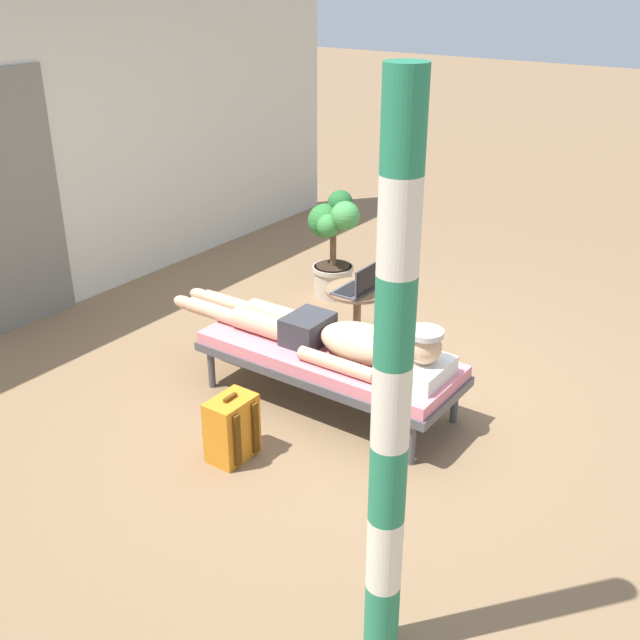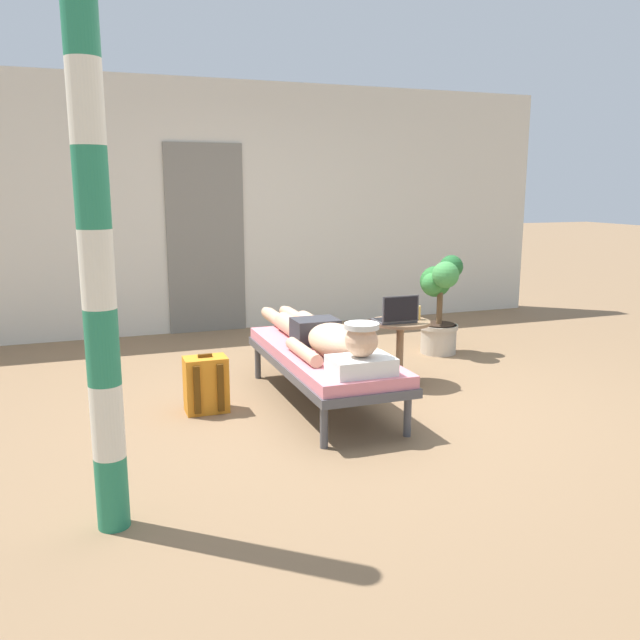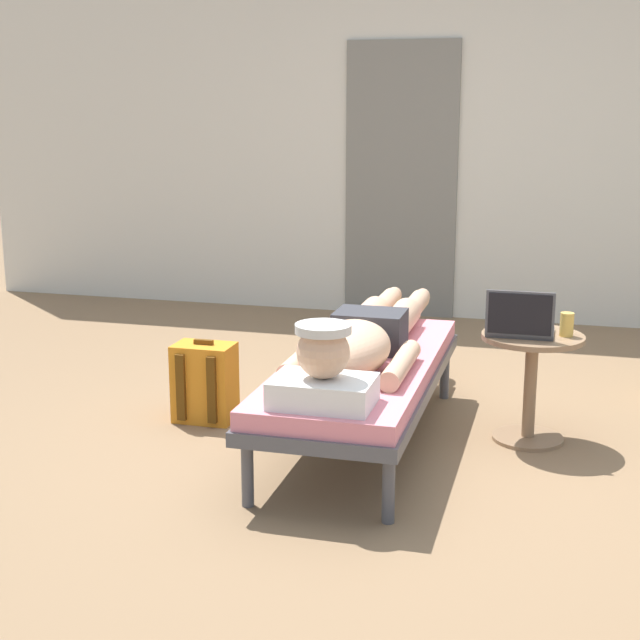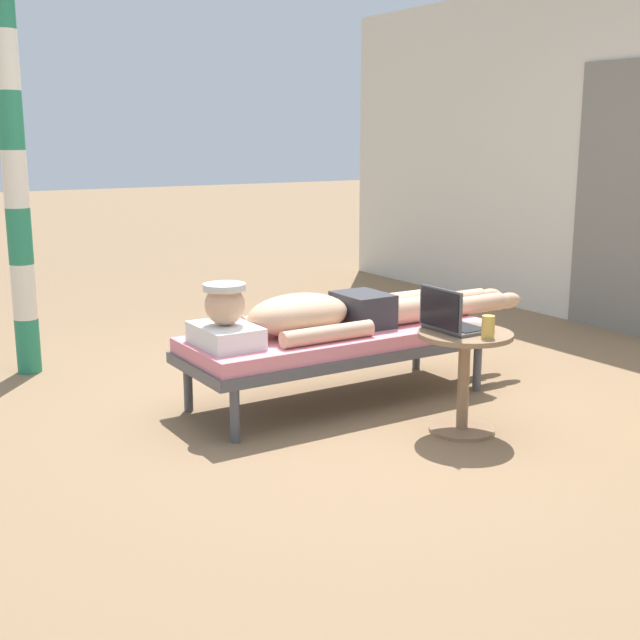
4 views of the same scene
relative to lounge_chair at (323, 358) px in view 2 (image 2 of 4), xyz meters
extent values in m
plane|color=#846647|center=(0.21, -0.07, -0.35)|extent=(40.00, 40.00, 0.00)
cube|color=beige|center=(0.00, 2.89, 1.00)|extent=(7.60, 0.20, 2.70)
cube|color=slate|center=(-0.34, 2.78, 0.67)|extent=(0.84, 0.03, 2.04)
cylinder|color=#4C4C51|center=(-0.29, 0.80, -0.21)|extent=(0.05, 0.05, 0.28)
cylinder|color=#4C4C51|center=(0.29, 0.80, -0.21)|extent=(0.05, 0.05, 0.28)
cylinder|color=#4C4C51|center=(-0.29, -0.80, -0.21)|extent=(0.05, 0.05, 0.28)
cylinder|color=#4C4C51|center=(0.29, -0.80, -0.21)|extent=(0.05, 0.05, 0.28)
cube|color=#4C4C51|center=(0.00, 0.00, -0.04)|extent=(0.67, 1.80, 0.06)
cube|color=pink|center=(0.00, 0.00, 0.03)|extent=(0.65, 1.77, 0.08)
cube|color=white|center=(0.00, -0.70, 0.13)|extent=(0.40, 0.28, 0.11)
sphere|color=#D8A884|center=(0.00, -0.70, 0.29)|extent=(0.21, 0.21, 0.21)
cylinder|color=silver|center=(0.00, -0.70, 0.38)|extent=(0.22, 0.22, 0.03)
ellipsoid|color=#D8A884|center=(0.00, -0.26, 0.19)|extent=(0.35, 0.60, 0.23)
cylinder|color=#D8A884|center=(-0.22, -0.21, 0.12)|extent=(0.09, 0.55, 0.09)
cylinder|color=#D8A884|center=(0.22, -0.21, 0.12)|extent=(0.09, 0.55, 0.09)
cube|color=#333338|center=(0.00, 0.17, 0.17)|extent=(0.33, 0.26, 0.19)
cylinder|color=#D8A884|center=(-0.08, 0.51, 0.15)|extent=(0.15, 0.42, 0.15)
cylinder|color=#D8A884|center=(-0.08, 0.94, 0.13)|extent=(0.11, 0.44, 0.11)
ellipsoid|color=#D8A884|center=(-0.08, 1.23, 0.12)|extent=(0.09, 0.20, 0.10)
cylinder|color=#D8A884|center=(0.09, 0.51, 0.15)|extent=(0.15, 0.42, 0.15)
cylinder|color=#D8A884|center=(0.09, 0.94, 0.13)|extent=(0.11, 0.44, 0.11)
ellipsoid|color=#D8A884|center=(0.09, 1.23, 0.12)|extent=(0.09, 0.20, 0.10)
cylinder|color=#8C6B4C|center=(0.76, 0.26, -0.34)|extent=(0.34, 0.34, 0.02)
cylinder|color=#8C6B4C|center=(0.76, 0.26, -0.09)|extent=(0.06, 0.06, 0.48)
cylinder|color=#8C6B4C|center=(0.76, 0.26, 0.17)|extent=(0.48, 0.48, 0.02)
cube|color=#4C4C51|center=(0.70, 0.26, 0.19)|extent=(0.31, 0.22, 0.02)
cube|color=black|center=(0.70, 0.27, 0.20)|extent=(0.27, 0.15, 0.00)
cube|color=#4C4C51|center=(0.70, 0.15, 0.30)|extent=(0.31, 0.01, 0.21)
cube|color=black|center=(0.70, 0.14, 0.30)|extent=(0.29, 0.00, 0.19)
cylinder|color=gold|center=(0.91, 0.27, 0.23)|extent=(0.06, 0.06, 0.11)
cube|color=orange|center=(-0.84, 0.12, -0.15)|extent=(0.30, 0.20, 0.40)
cube|color=orange|center=(-0.84, 0.24, -0.22)|extent=(0.23, 0.04, 0.18)
cube|color=#56330C|center=(-0.93, 0.01, -0.15)|extent=(0.04, 0.02, 0.34)
cube|color=#56330C|center=(-0.76, 0.01, -0.15)|extent=(0.04, 0.02, 0.34)
cube|color=#56330C|center=(-0.84, 0.12, 0.07)|extent=(0.10, 0.02, 0.02)
cylinder|color=#BFB29E|center=(1.57, 1.03, -0.21)|extent=(0.34, 0.34, 0.28)
cylinder|color=#BFB29E|center=(1.57, 1.03, -0.09)|extent=(0.37, 0.37, 0.04)
cylinder|color=#332319|center=(1.57, 1.03, -0.06)|extent=(0.31, 0.31, 0.01)
cylinder|color=brown|center=(1.57, 1.03, 0.12)|extent=(0.06, 0.06, 0.38)
sphere|color=#23602D|center=(1.69, 1.04, 0.49)|extent=(0.22, 0.22, 0.22)
sphere|color=#2D7233|center=(1.57, 1.12, 0.34)|extent=(0.30, 0.30, 0.30)
sphere|color=#38843D|center=(1.47, 1.02, 0.34)|extent=(0.20, 0.20, 0.20)
sphere|color=#429347|center=(1.54, 0.89, 0.44)|extent=(0.25, 0.25, 0.25)
cylinder|color=#267F59|center=(-1.55, -1.35, -0.17)|extent=(0.15, 0.15, 0.35)
cylinder|color=silver|center=(-1.55, -1.35, 0.18)|extent=(0.15, 0.15, 0.35)
cylinder|color=#267F59|center=(-1.55, -1.35, 0.53)|extent=(0.15, 0.15, 0.35)
cylinder|color=silver|center=(-1.55, -1.35, 0.88)|extent=(0.15, 0.15, 0.35)
cylinder|color=#267F59|center=(-1.55, -1.35, 1.23)|extent=(0.15, 0.15, 0.35)
cylinder|color=silver|center=(-1.55, -1.35, 1.58)|extent=(0.15, 0.15, 0.35)
cylinder|color=#267F59|center=(-1.55, -1.35, 1.93)|extent=(0.15, 0.15, 0.35)
camera|label=1|loc=(-3.71, -2.55, 2.38)|focal=43.00mm
camera|label=2|loc=(-1.61, -4.38, 1.24)|focal=36.84mm
camera|label=3|loc=(0.89, -4.01, 1.22)|focal=51.30mm
camera|label=4|loc=(3.83, -2.53, 1.15)|focal=46.90mm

